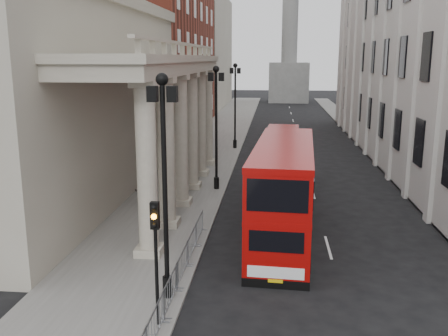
# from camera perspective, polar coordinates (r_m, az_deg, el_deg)

# --- Properties ---
(sidewalk_west) EXTENTS (6.00, 140.00, 0.12)m
(sidewalk_west) POSITION_cam_1_polar(r_m,az_deg,el_deg) (44.41, -2.45, 0.93)
(sidewalk_west) COLOR slate
(sidewalk_west) RESTS_ON ground
(sidewalk_east) EXTENTS (3.00, 140.00, 0.12)m
(sidewalk_east) POSITION_cam_1_polar(r_m,az_deg,el_deg) (45.14, 18.76, 0.46)
(sidewalk_east) COLOR slate
(sidewalk_east) RESTS_ON ground
(kerb) EXTENTS (0.20, 140.00, 0.14)m
(kerb) POSITION_cam_1_polar(r_m,az_deg,el_deg) (44.09, 1.35, 0.87)
(kerb) COLOR slate
(kerb) RESTS_ON ground
(portico_building) EXTENTS (9.00, 28.00, 12.00)m
(portico_building) POSITION_cam_1_polar(r_m,az_deg,el_deg) (34.10, -18.20, 6.92)
(portico_building) COLOR #9F9885
(portico_building) RESTS_ON ground
(brick_building) EXTENTS (9.00, 32.00, 22.00)m
(brick_building) POSITION_cam_1_polar(r_m,az_deg,el_deg) (62.63, -7.14, 14.27)
(brick_building) COLOR maroon
(brick_building) RESTS_ON ground
(west_building_far) EXTENTS (9.00, 30.00, 20.00)m
(west_building_far) POSITION_cam_1_polar(r_m,az_deg,el_deg) (94.08, -2.70, 13.11)
(west_building_far) COLOR #9F9885
(west_building_far) RESTS_ON ground
(east_building) EXTENTS (8.00, 55.00, 25.00)m
(east_building) POSITION_cam_1_polar(r_m,az_deg,el_deg) (46.96, 22.40, 15.93)
(east_building) COLOR beige
(east_building) RESTS_ON ground
(monument_column) EXTENTS (8.00, 8.00, 54.20)m
(monument_column) POSITION_cam_1_polar(r_m,az_deg,el_deg) (105.33, 7.56, 16.21)
(monument_column) COLOR #60605E
(monument_column) RESTS_ON ground
(lamp_post_south) EXTENTS (1.05, 0.44, 8.32)m
(lamp_post_south) POSITION_cam_1_polar(r_m,az_deg,el_deg) (17.95, -6.82, -0.58)
(lamp_post_south) COLOR black
(lamp_post_south) RESTS_ON sidewalk_west
(lamp_post_mid) EXTENTS (1.05, 0.44, 8.32)m
(lamp_post_mid) POSITION_cam_1_polar(r_m,az_deg,el_deg) (33.53, -0.89, 5.58)
(lamp_post_mid) COLOR black
(lamp_post_mid) RESTS_ON sidewalk_west
(lamp_post_north) EXTENTS (1.05, 0.44, 8.32)m
(lamp_post_north) POSITION_cam_1_polar(r_m,az_deg,el_deg) (49.37, 1.28, 7.80)
(lamp_post_north) COLOR black
(lamp_post_north) RESTS_ON sidewalk_west
(traffic_light) EXTENTS (0.28, 0.33, 4.30)m
(traffic_light) POSITION_cam_1_polar(r_m,az_deg,el_deg) (16.57, -7.84, -8.26)
(traffic_light) COLOR black
(traffic_light) RESTS_ON sidewalk_west
(crowd_barriers) EXTENTS (0.50, 18.75, 1.10)m
(crowd_barriers) POSITION_cam_1_polar(r_m,az_deg,el_deg) (17.75, -6.92, -15.39)
(crowd_barriers) COLOR gray
(crowd_barriers) RESTS_ON sidewalk_west
(bus_near) EXTENTS (3.40, 11.42, 4.87)m
(bus_near) POSITION_cam_1_polar(r_m,az_deg,el_deg) (24.77, 6.80, -2.57)
(bus_near) COLOR #9A0807
(bus_near) RESTS_ON ground
(bus_far) EXTENTS (2.73, 9.40, 4.01)m
(bus_far) POSITION_cam_1_polar(r_m,az_deg,el_deg) (34.05, 6.50, 0.80)
(bus_far) COLOR #950806
(bus_far) RESTS_ON ground
(pedestrian_a) EXTENTS (0.64, 0.43, 1.70)m
(pedestrian_a) POSITION_cam_1_polar(r_m,az_deg,el_deg) (27.44, -6.42, -4.49)
(pedestrian_a) COLOR black
(pedestrian_a) RESTS_ON sidewalk_west
(pedestrian_b) EXTENTS (1.08, 0.97, 1.83)m
(pedestrian_b) POSITION_cam_1_polar(r_m,az_deg,el_deg) (30.69, -9.33, -2.62)
(pedestrian_b) COLOR #2A2522
(pedestrian_b) RESTS_ON sidewalk_west
(pedestrian_c) EXTENTS (0.78, 0.51, 1.59)m
(pedestrian_c) POSITION_cam_1_polar(r_m,az_deg,el_deg) (35.21, -5.52, -0.76)
(pedestrian_c) COLOR black
(pedestrian_c) RESTS_ON sidewalk_west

